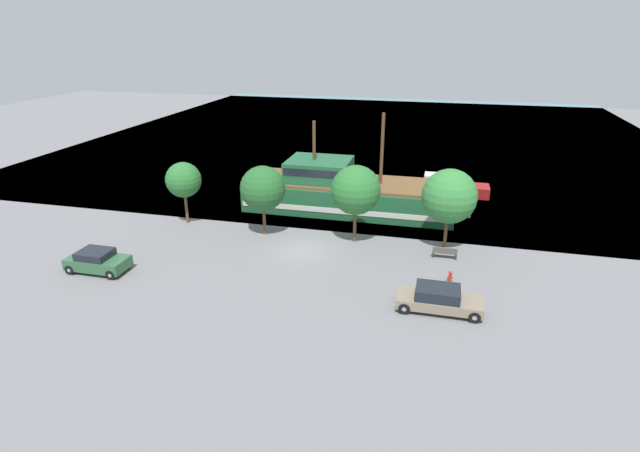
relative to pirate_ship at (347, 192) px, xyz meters
The scene contains 12 objects.
ground_plane 9.63m from the pirate_ship, 98.74° to the right, with size 160.00×160.00×0.00m, color slate.
water_surface 34.68m from the pirate_ship, 92.39° to the left, with size 80.00×80.00×0.00m, color slate.
pirate_ship is the anchor object (origin of this frame).
moored_boat_dockside 10.89m from the pirate_ship, 38.10° to the left, with size 7.96×2.21×1.90m.
parked_car_curb_front 17.70m from the pirate_ship, 61.43° to the right, with size 4.82×2.01×1.46m.
parked_car_curb_mid 21.08m from the pirate_ship, 130.99° to the right, with size 4.01×2.00×1.48m.
fire_hydrant 14.98m from the pirate_ship, 52.45° to the right, with size 0.42×0.25×0.76m.
bench_promenade_east 12.10m from the pirate_ship, 43.73° to the right, with size 1.70×0.45×0.85m.
tree_row_east 13.97m from the pirate_ship, 152.65° to the right, with size 2.88×2.88×5.14m.
tree_row_mideast 9.07m from the pirate_ship, 125.89° to the right, with size 3.48×3.48×5.50m.
tree_row_midwest 7.55m from the pirate_ship, 73.93° to the right, with size 3.68×3.68×5.93m.
tree_row_west 10.94m from the pirate_ship, 35.72° to the right, with size 3.96×3.96×5.93m.
Camera 1 is at (9.23, -32.05, 15.32)m, focal length 28.00 mm.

